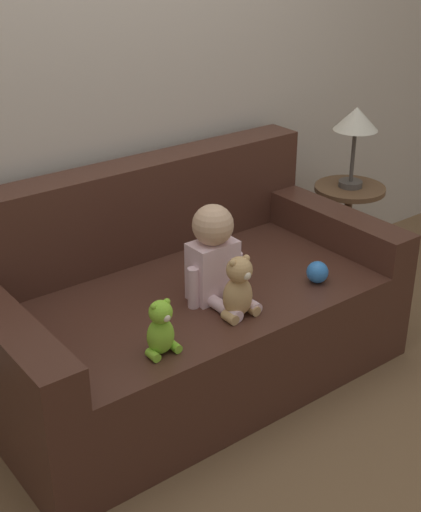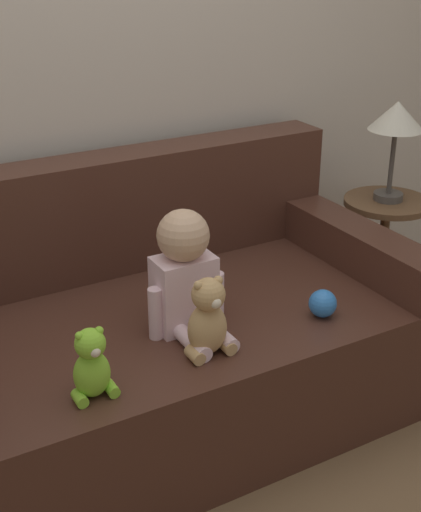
% 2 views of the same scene
% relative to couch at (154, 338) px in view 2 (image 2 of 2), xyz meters
% --- Properties ---
extents(ground_plane, '(12.00, 12.00, 0.00)m').
position_rel_couch_xyz_m(ground_plane, '(0.00, -0.06, -0.30)').
color(ground_plane, brown).
extents(wall_back, '(8.00, 0.05, 2.60)m').
position_rel_couch_xyz_m(wall_back, '(0.00, 0.50, 1.00)').
color(wall_back, beige).
rests_on(wall_back, ground_plane).
extents(couch, '(1.75, 0.95, 0.87)m').
position_rel_couch_xyz_m(couch, '(0.00, 0.00, 0.00)').
color(couch, '#47281E').
rests_on(couch, ground_plane).
extents(person_baby, '(0.26, 0.30, 0.40)m').
position_rel_couch_xyz_m(person_baby, '(0.03, -0.20, 0.32)').
color(person_baby, silver).
rests_on(person_baby, couch).
extents(teddy_bear_brown, '(0.15, 0.12, 0.25)m').
position_rel_couch_xyz_m(teddy_bear_brown, '(0.01, -0.36, 0.25)').
color(teddy_bear_brown, tan).
rests_on(teddy_bear_brown, couch).
extents(plush_toy_side, '(0.12, 0.10, 0.21)m').
position_rel_couch_xyz_m(plush_toy_side, '(-0.36, -0.40, 0.23)').
color(plush_toy_side, '#8CD133').
rests_on(plush_toy_side, couch).
extents(toy_ball, '(0.09, 0.09, 0.09)m').
position_rel_couch_xyz_m(toy_ball, '(0.45, -0.35, 0.18)').
color(toy_ball, '#337FDB').
rests_on(toy_ball, couch).
extents(side_table, '(0.36, 0.36, 0.98)m').
position_rel_couch_xyz_m(side_table, '(1.13, 0.10, 0.44)').
color(side_table, brown).
rests_on(side_table, ground_plane).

